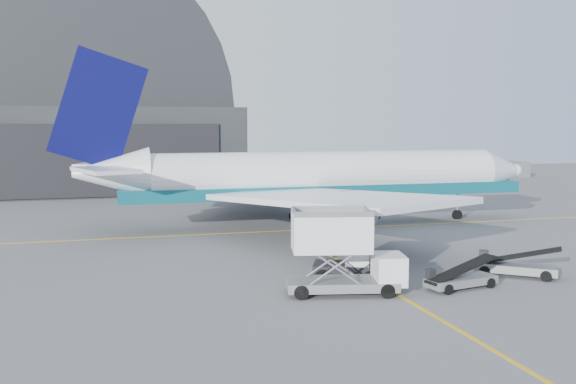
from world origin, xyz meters
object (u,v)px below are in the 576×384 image
object	(u,v)px
catering_truck	(341,254)
belt_loader_a	(460,279)
airliner	(309,178)
pushback_tug	(349,269)
belt_loader_b	(515,266)

from	to	relation	value
catering_truck	belt_loader_a	xyz separation A→B (m)	(7.18, -0.81, -1.77)
catering_truck	belt_loader_a	distance (m)	7.44
airliner	pushback_tug	size ratio (longest dim) A/B	9.94
pushback_tug	belt_loader_a	distance (m)	6.68
airliner	catering_truck	world-z (taller)	airliner
belt_loader_a	airliner	bearing A→B (deg)	81.31
pushback_tug	catering_truck	bearing A→B (deg)	-96.69
catering_truck	airliner	bearing A→B (deg)	88.78
airliner	catering_truck	bearing A→B (deg)	-103.52
catering_truck	belt_loader_b	distance (m)	12.36
pushback_tug	belt_loader_b	distance (m)	10.72
pushback_tug	belt_loader_b	size ratio (longest dim) A/B	0.94
airliner	belt_loader_a	bearing A→B (deg)	-86.90
pushback_tug	belt_loader_a	xyz separation A→B (m)	(5.53, -3.75, -0.16)
pushback_tug	belt_loader_a	world-z (taller)	pushback_tug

